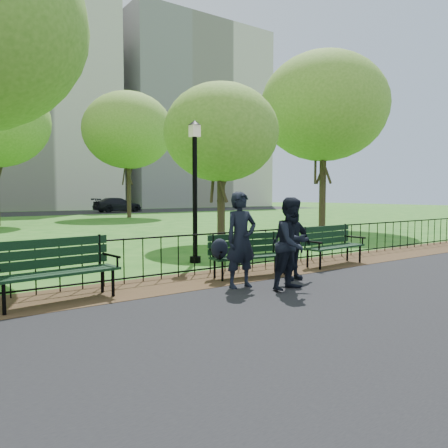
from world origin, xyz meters
TOP-DOWN VIEW (x-y plane):
  - ground at (0.00, 0.00)m, footprint 120.00×120.00m
  - dirt_strip at (0.00, 1.50)m, footprint 60.00×1.60m
  - iron_fence at (0.00, 2.00)m, footprint 24.06×0.06m
  - apartment_east at (26.00, 48.00)m, footprint 20.00×15.00m
  - park_bench_main at (-0.03, 1.25)m, footprint 1.88×0.76m
  - park_bench_left_a at (-3.65, 1.34)m, footprint 2.03×0.83m
  - park_bench_right_a at (2.86, 1.24)m, footprint 1.88×0.71m
  - lamppost at (0.34, 3.50)m, footprint 0.32×0.32m
  - tree_near_e at (3.31, 6.59)m, footprint 3.99×3.99m
  - tree_mid_e at (10.79, 8.64)m, footprint 6.11×6.11m
  - tree_far_e at (7.48, 24.32)m, footprint 6.56×6.56m
  - person_left at (-0.54, 0.46)m, footprint 0.67×0.46m
  - person_mid at (0.11, -0.23)m, footprint 0.87×0.53m
  - person_right at (0.76, 0.46)m, footprint 0.93×0.51m
  - sedan_dark at (10.33, 33.63)m, footprint 4.80×2.27m

SIDE VIEW (x-z plane):
  - ground at x=0.00m, z-range 0.00..0.00m
  - dirt_strip at x=0.00m, z-range 0.01..0.02m
  - iron_fence at x=0.00m, z-range 0.00..1.00m
  - park_bench_right_a at x=2.86m, z-range 0.08..1.12m
  - park_bench_main at x=-0.03m, z-range 0.11..1.09m
  - park_bench_left_a at x=-3.65m, z-range 0.08..1.20m
  - sedan_dark at x=10.33m, z-range 0.01..1.36m
  - person_right at x=0.76m, z-range 0.01..1.50m
  - person_mid at x=0.11m, z-range 0.01..1.69m
  - person_left at x=-0.54m, z-range 0.01..1.80m
  - lamppost at x=0.34m, z-range 0.16..3.75m
  - tree_near_e at x=3.31m, z-range 1.08..6.64m
  - tree_mid_e at x=10.79m, z-range 1.65..10.17m
  - tree_far_e at x=7.48m, z-range 1.78..10.92m
  - apartment_east at x=26.00m, z-range 0.00..24.00m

